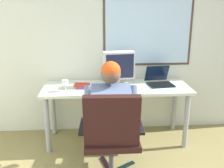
% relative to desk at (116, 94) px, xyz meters
% --- Properties ---
extents(wall_rear, '(4.81, 0.08, 2.55)m').
position_rel_desk_xyz_m(wall_rear, '(0.12, 0.37, 0.66)').
color(wall_rear, silver).
rests_on(wall_rear, ground).
extents(desk, '(1.80, 0.63, 0.73)m').
position_rel_desk_xyz_m(desk, '(0.00, 0.00, 0.00)').
color(desk, '#91979C').
rests_on(desk, ground).
extents(office_chair, '(0.64, 0.62, 0.96)m').
position_rel_desk_xyz_m(office_chair, '(-0.12, -0.84, -0.10)').
color(office_chair, black).
rests_on(office_chair, ground).
extents(person_seated, '(0.54, 0.79, 1.20)m').
position_rel_desk_xyz_m(person_seated, '(-0.11, -0.57, -0.01)').
color(person_seated, '#50554E').
rests_on(person_seated, ground).
extents(crt_monitor, '(0.39, 0.25, 0.43)m').
position_rel_desk_xyz_m(crt_monitor, '(0.03, 0.04, 0.34)').
color(crt_monitor, beige).
rests_on(crt_monitor, desk).
extents(laptop, '(0.34, 0.35, 0.22)m').
position_rel_desk_xyz_m(laptop, '(0.55, 0.07, 0.15)').
color(laptop, black).
rests_on(laptop, desk).
extents(wine_glass, '(0.07, 0.07, 0.14)m').
position_rel_desk_xyz_m(wine_glass, '(-0.61, -0.15, 0.19)').
color(wine_glass, silver).
rests_on(wine_glass, desk).
extents(book_stack, '(0.20, 0.15, 0.05)m').
position_rel_desk_xyz_m(book_stack, '(-0.42, -0.03, 0.12)').
color(book_stack, '#5D3C74').
rests_on(book_stack, desk).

